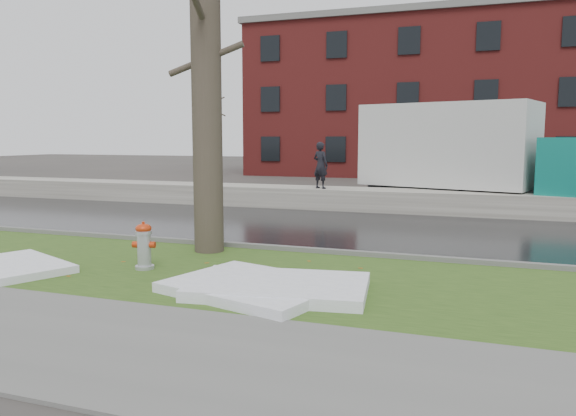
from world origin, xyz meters
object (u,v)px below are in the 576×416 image
(worker, at_px, (321,165))
(box_truck, at_px, (481,154))
(tree, at_px, (206,63))
(fire_hydrant, at_px, (144,244))

(worker, bearing_deg, box_truck, -138.84)
(tree, bearing_deg, worker, 88.54)
(tree, relative_size, box_truck, 0.72)
(tree, height_order, worker, tree)
(fire_hydrant, xyz_separation_m, worker, (0.57, 9.90, 1.04))
(fire_hydrant, relative_size, box_truck, 0.08)
(fire_hydrant, bearing_deg, tree, 64.98)
(tree, distance_m, worker, 8.36)
(box_truck, relative_size, worker, 6.89)
(fire_hydrant, height_order, box_truck, box_truck)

